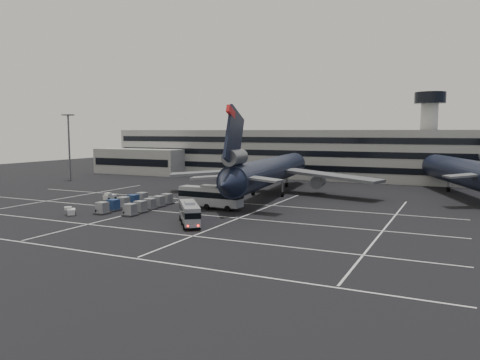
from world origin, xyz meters
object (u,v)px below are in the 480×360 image
object	(u,v)px
bus_near	(190,212)
bus_far	(211,196)
trijet_main	(270,171)
tug_a	(109,197)
uld_cluster	(137,203)

from	to	relation	value
bus_near	bus_far	distance (m)	14.35
trijet_main	tug_a	world-z (taller)	trijet_main
uld_cluster	tug_a	bearing A→B (deg)	152.38
trijet_main	uld_cluster	distance (m)	30.45
bus_far	uld_cluster	size ratio (longest dim) A/B	0.75
bus_near	uld_cluster	distance (m)	17.87
bus_near	bus_far	bearing A→B (deg)	69.49
tug_a	uld_cluster	size ratio (longest dim) A/B	0.16
bus_far	tug_a	distance (m)	23.15
trijet_main	bus_near	bearing A→B (deg)	-94.55
trijet_main	bus_far	xyz separation A→B (m)	(-2.95, -20.60, -2.95)
bus_far	uld_cluster	bearing A→B (deg)	117.79
tug_a	uld_cluster	distance (m)	12.73
bus_far	uld_cluster	xyz separation A→B (m)	(-11.82, -5.68, -1.33)
bus_far	uld_cluster	world-z (taller)	bus_far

